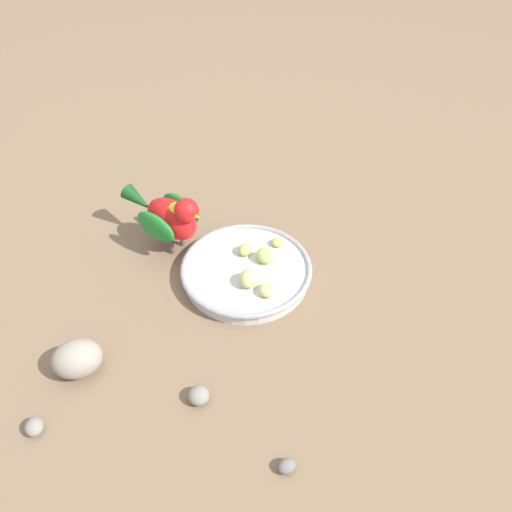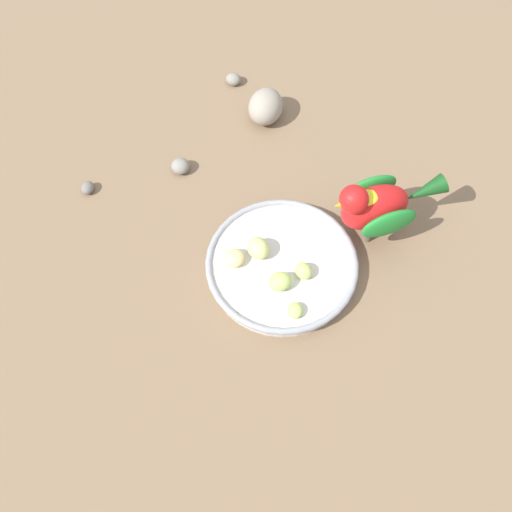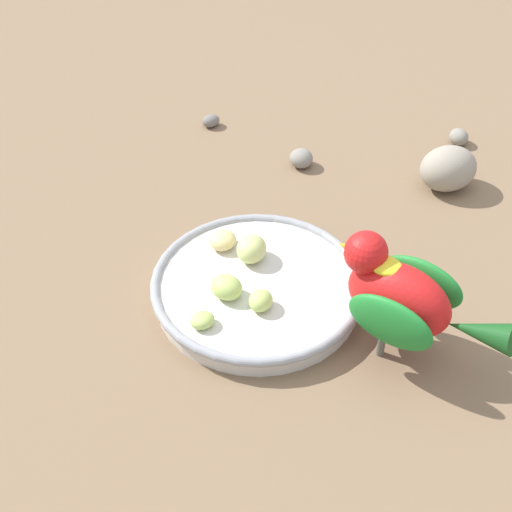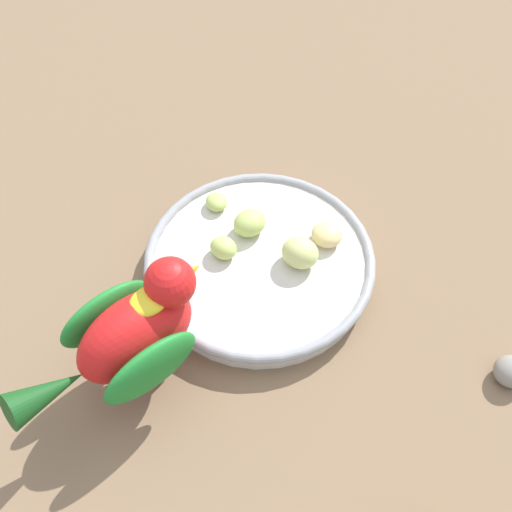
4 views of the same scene
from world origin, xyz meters
The scene contains 12 objects.
ground_plane centered at (0.00, 0.00, 0.00)m, with size 4.00×4.00×0.00m, color #7A6047.
feeding_bowl centered at (-0.02, -0.02, 0.02)m, with size 0.23×0.23×0.03m.
apple_piece_0 centered at (-0.07, 0.03, 0.03)m, with size 0.03×0.03×0.02m, color #E5C67F.
apple_piece_1 centered at (-0.01, -0.06, 0.03)m, with size 0.03×0.02×0.02m, color #B2CC66.
apple_piece_2 centered at (-0.04, 0.02, 0.04)m, with size 0.04×0.03×0.03m, color #C6D17A.
apple_piece_3 centered at (-0.05, -0.04, 0.03)m, with size 0.04×0.03×0.02m, color #B2CC66.
apple_piece_4 centered at (-0.07, -0.09, 0.03)m, with size 0.03×0.02×0.01m, color #B2CC66.
parrot centered at (0.13, -0.07, 0.08)m, with size 0.18×0.12×0.13m.
rock_large centered at (0.18, 0.22, 0.03)m, with size 0.07×0.06×0.06m, color gray.
pebble_0 centered at (0.20, 0.33, 0.01)m, with size 0.03×0.03×0.02m, color gray.
pebble_1 centered at (-0.01, 0.24, 0.01)m, with size 0.03×0.03×0.02m, color gray.
pebble_2 centered at (-0.15, 0.31, 0.01)m, with size 0.03×0.02×0.02m, color slate.
Camera 2 is at (-0.33, -0.29, 0.76)m, focal length 39.06 mm.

